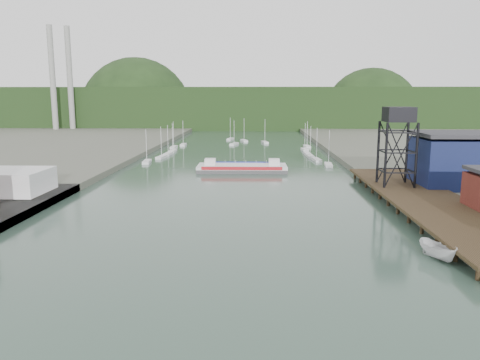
{
  "coord_description": "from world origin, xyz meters",
  "views": [
    {
      "loc": [
        6.19,
        -38.2,
        20.11
      ],
      "look_at": [
        3.06,
        52.29,
        4.0
      ],
      "focal_mm": 35.0,
      "sensor_mm": 36.0,
      "label": 1
    }
  ],
  "objects": [
    {
      "name": "motorboat",
      "position": [
        29.0,
        18.52,
        1.17
      ],
      "size": [
        4.29,
        6.47,
        2.34
      ],
      "primitive_type": "imported",
      "rotation": [
        0.0,
        0.0,
        0.37
      ],
      "color": "silver",
      "rests_on": "ground"
    },
    {
      "name": "east_pier",
      "position": [
        37.0,
        45.0,
        1.9
      ],
      "size": [
        14.0,
        70.0,
        2.45
      ],
      "color": "black",
      "rests_on": "ground"
    },
    {
      "name": "blue_shed",
      "position": [
        50.0,
        60.0,
        7.06
      ],
      "size": [
        20.5,
        14.5,
        11.3
      ],
      "color": "#0D1439",
      "rests_on": "east_land"
    },
    {
      "name": "smokestacks",
      "position": [
        -106.0,
        232.5,
        30.0
      ],
      "size": [
        11.2,
        8.2,
        60.0
      ],
      "color": "gray",
      "rests_on": "ground"
    },
    {
      "name": "distant_hills",
      "position": [
        -3.98,
        301.35,
        10.38
      ],
      "size": [
        500.0,
        120.0,
        80.0
      ],
      "color": "black",
      "rests_on": "ground"
    },
    {
      "name": "lift_tower",
      "position": [
        35.0,
        58.0,
        15.65
      ],
      "size": [
        6.5,
        6.5,
        16.0
      ],
      "color": "black",
      "rests_on": "east_pier"
    },
    {
      "name": "marina_sailboats",
      "position": [
        0.08,
        138.46,
        0.35
      ],
      "size": [
        57.71,
        92.65,
        0.9
      ],
      "color": "silver",
      "rests_on": "ground"
    },
    {
      "name": "ground",
      "position": [
        0.0,
        0.0,
        0.0
      ],
      "size": [
        600.0,
        600.0,
        0.0
      ],
      "primitive_type": "plane",
      "color": "#294136",
      "rests_on": "ground"
    },
    {
      "name": "chain_ferry",
      "position": [
        2.39,
        88.34,
        1.0
      ],
      "size": [
        24.39,
        10.18,
        3.5
      ],
      "rotation": [
        0.0,
        0.0,
        0.01
      ],
      "color": "#48474A",
      "rests_on": "ground"
    }
  ]
}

